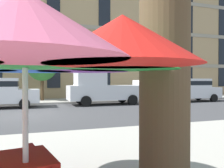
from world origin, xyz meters
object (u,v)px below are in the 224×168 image
at_px(street_tree_middle, 40,63).
at_px(patio_umbrella, 25,47).
at_px(pickup_white, 102,89).
at_px(sedan_white_midblock, 192,89).

bearing_deg(street_tree_middle, patio_umbrella, -92.63).
distance_m(street_tree_middle, patio_umbrella, 15.93).
xyz_separation_m(pickup_white, street_tree_middle, (-3.91, 3.18, 1.96)).
relative_size(pickup_white, sedan_white_midblock, 1.16).
xyz_separation_m(pickup_white, patio_umbrella, (-4.64, -12.70, 0.96)).
height_order(street_tree_middle, patio_umbrella, street_tree_middle).
distance_m(sedan_white_midblock, patio_umbrella, 17.46).
bearing_deg(sedan_white_midblock, patio_umbrella, -133.22).
height_order(sedan_white_midblock, street_tree_middle, street_tree_middle).
distance_m(sedan_white_midblock, street_tree_middle, 11.83).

